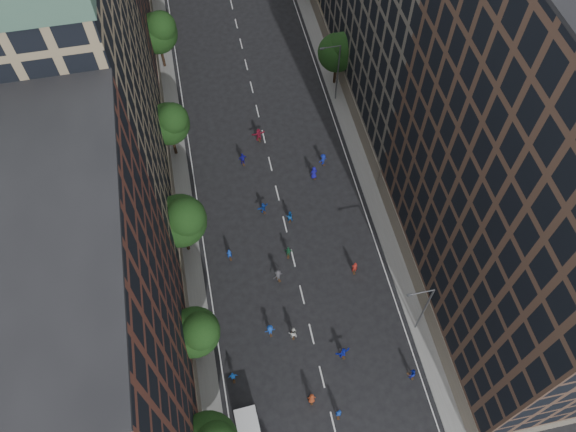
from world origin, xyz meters
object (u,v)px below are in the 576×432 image
at_px(streetlamp_far, 336,70).
at_px(skater_1, 339,413).
at_px(streetlamp_near, 423,308).
at_px(skater_2, 412,374).

bearing_deg(streetlamp_far, skater_1, -103.75).
height_order(streetlamp_near, streetlamp_far, same).
distance_m(streetlamp_near, skater_1, 12.69).
bearing_deg(skater_1, streetlamp_far, -96.72).
xyz_separation_m(streetlamp_near, skater_2, (-1.87, -4.72, -4.35)).
height_order(streetlamp_far, skater_1, streetlamp_far).
xyz_separation_m(streetlamp_near, skater_1, (-9.76, -6.86, -4.34)).
bearing_deg(skater_2, streetlamp_far, -116.51).
bearing_deg(skater_2, skater_1, -8.49).
bearing_deg(streetlamp_far, skater_2, -92.84).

